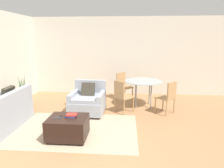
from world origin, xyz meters
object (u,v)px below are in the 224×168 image
(armchair, at_px, (88,101))
(tv_remote_primary, at_px, (60,117))
(ottoman, at_px, (68,127))
(dining_chair_near_left, at_px, (122,94))
(dining_table, at_px, (143,84))
(book_stack, at_px, (71,115))
(dining_chair_near_right, at_px, (168,95))
(dining_chair_far_left, at_px, (123,84))
(tv_remote_secondary, at_px, (58,118))
(potted_plant, at_px, (24,100))

(armchair, xyz_separation_m, tv_remote_primary, (-0.27, -1.47, 0.12))
(ottoman, xyz_separation_m, dining_chair_near_left, (1.05, 1.55, 0.27))
(armchair, relative_size, dining_table, 0.84)
(book_stack, relative_size, dining_chair_near_left, 0.25)
(dining_chair_near_right, distance_m, dining_chair_far_left, 1.75)
(ottoman, bearing_deg, dining_chair_near_right, 34.03)
(ottoman, height_order, dining_table, dining_table)
(book_stack, relative_size, tv_remote_secondary, 1.46)
(book_stack, height_order, dining_chair_near_left, dining_chair_near_left)
(book_stack, xyz_separation_m, dining_table, (1.61, 2.10, 0.21))
(dining_chair_near_right, bearing_deg, dining_chair_near_left, 180.00)
(tv_remote_secondary, bearing_deg, book_stack, 17.44)
(armchair, xyz_separation_m, tv_remote_secondary, (-0.32, -1.48, 0.12))
(ottoman, height_order, tv_remote_primary, tv_remote_primary)
(tv_remote_secondary, xyz_separation_m, potted_plant, (-1.62, 1.69, -0.21))
(book_stack, distance_m, dining_chair_near_left, 1.79)
(dining_chair_near_left, relative_size, dining_chair_near_right, 1.00)
(tv_remote_primary, relative_size, dining_table, 0.13)
(potted_plant, bearing_deg, dining_table, 8.17)
(book_stack, bearing_deg, armchair, 87.50)
(tv_remote_secondary, height_order, dining_chair_near_left, dining_chair_near_left)
(tv_remote_secondary, bearing_deg, dining_table, 49.52)
(dining_chair_far_left, bearing_deg, tv_remote_primary, -113.11)
(ottoman, relative_size, tv_remote_primary, 5.61)
(armchair, relative_size, dining_chair_far_left, 1.03)
(book_stack, relative_size, potted_plant, 0.21)
(tv_remote_secondary, distance_m, dining_table, 2.88)
(armchair, height_order, dining_chair_far_left, dining_chair_far_left)
(dining_table, bearing_deg, dining_chair_far_left, 135.00)
(armchair, relative_size, tv_remote_secondary, 5.98)
(ottoman, xyz_separation_m, dining_table, (1.67, 2.16, 0.44))
(armchair, distance_m, dining_chair_far_left, 1.62)
(potted_plant, height_order, dining_chair_far_left, potted_plant)
(potted_plant, distance_m, dining_chair_near_left, 2.88)
(tv_remote_primary, relative_size, potted_plant, 0.13)
(book_stack, bearing_deg, dining_chair_near_right, 33.78)
(tv_remote_secondary, distance_m, potted_plant, 2.35)
(armchair, relative_size, ottoman, 1.19)
(ottoman, distance_m, tv_remote_primary, 0.25)
(armchair, relative_size, tv_remote_primary, 6.69)
(dining_chair_near_right, bearing_deg, potted_plant, 178.36)
(ottoman, height_order, potted_plant, potted_plant)
(armchair, xyz_separation_m, book_stack, (-0.06, -1.40, 0.14))
(dining_chair_near_left, bearing_deg, dining_chair_near_right, 0.00)
(dining_chair_near_left, bearing_deg, dining_table, 45.00)
(tv_remote_primary, distance_m, dining_table, 2.84)
(armchair, xyz_separation_m, dining_chair_far_left, (0.93, 1.32, 0.18))
(tv_remote_secondary, bearing_deg, dining_chair_far_left, 66.00)
(dining_table, bearing_deg, tv_remote_secondary, -130.48)
(ottoman, xyz_separation_m, dining_chair_far_left, (1.05, 2.78, 0.27))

